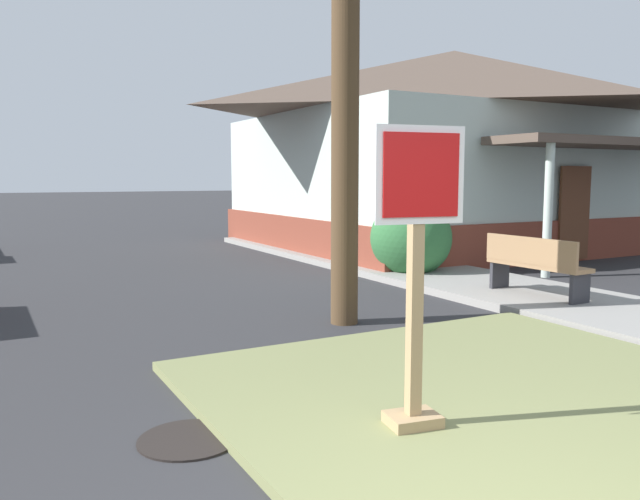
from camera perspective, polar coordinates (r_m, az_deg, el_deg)
The scene contains 7 objects.
grass_corner_patch at distance 5.40m, azimuth 16.93°, elevation -12.87°, with size 4.61×4.58×0.08m, color olive.
sidewalk_strip at distance 10.86m, azimuth 13.28°, elevation -2.87°, with size 2.20×17.67×0.12m, color gray.
stop_sign at distance 4.36m, azimuth 8.70°, elevation -3.53°, with size 0.65×0.34×2.08m.
manhole_cover at distance 4.64m, azimuth -11.84°, elevation -16.45°, with size 0.70×0.70×0.02m, color black.
street_bench at distance 9.52m, azimuth 18.88°, elevation -1.15°, with size 0.46×1.61×0.85m.
corner_house at distance 17.34m, azimuth 11.93°, elevation 9.15°, with size 10.25×9.56×5.11m.
shrub_by_curb at distance 11.60m, azimuth 8.24°, elevation 1.10°, with size 1.49×1.49×1.43m, color #2F6737.
Camera 1 is at (-1.83, -1.59, 1.82)m, focal length 35.30 mm.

